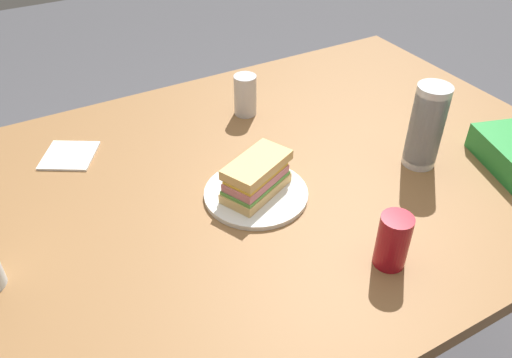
{
  "coord_description": "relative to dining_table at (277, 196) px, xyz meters",
  "views": [
    {
      "loc": [
        -0.56,
        -0.88,
        1.54
      ],
      "look_at": [
        -0.1,
        -0.06,
        0.81
      ],
      "focal_mm": 35.94,
      "sensor_mm": 36.0,
      "label": 1
    }
  ],
  "objects": [
    {
      "name": "soda_can_silver",
      "position": [
        0.07,
        0.3,
        0.14
      ],
      "size": [
        0.07,
        0.07,
        0.12
      ],
      "primitive_type": "cylinder",
      "color": "silver",
      "rests_on": "dining_table"
    },
    {
      "name": "dining_table",
      "position": [
        0.0,
        0.0,
        0.0
      ],
      "size": [
        1.6,
        1.15,
        0.76
      ],
      "color": "olive",
      "rests_on": "ground_plane"
    },
    {
      "name": "plastic_cup_stack",
      "position": [
        0.34,
        -0.14,
        0.19
      ],
      "size": [
        0.08,
        0.08,
        0.22
      ],
      "color": "silver",
      "rests_on": "dining_table"
    },
    {
      "name": "paper_napkin",
      "position": [
        -0.45,
        0.33,
        0.08
      ],
      "size": [
        0.18,
        0.18,
        0.01
      ],
      "primitive_type": "cube",
      "rotation": [
        0.0,
        0.0,
        1.03
      ],
      "color": "white",
      "rests_on": "dining_table"
    },
    {
      "name": "ground_plane",
      "position": [
        0.0,
        0.0,
        -0.68
      ],
      "size": [
        8.0,
        8.0,
        0.0
      ],
      "primitive_type": "plane",
      "color": "#4C4C51"
    },
    {
      "name": "paper_plate",
      "position": [
        -0.1,
        -0.06,
        0.09
      ],
      "size": [
        0.25,
        0.25,
        0.01
      ],
      "primitive_type": "cylinder",
      "color": "white",
      "rests_on": "dining_table"
    },
    {
      "name": "sandwich",
      "position": [
        -0.09,
        -0.05,
        0.13
      ],
      "size": [
        0.2,
        0.16,
        0.08
      ],
      "color": "#DBB26B",
      "rests_on": "paper_plate"
    },
    {
      "name": "soda_can_red",
      "position": [
        0.04,
        -0.38,
        0.14
      ],
      "size": [
        0.07,
        0.07,
        0.12
      ],
      "primitive_type": "cylinder",
      "color": "maroon",
      "rests_on": "dining_table"
    }
  ]
}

